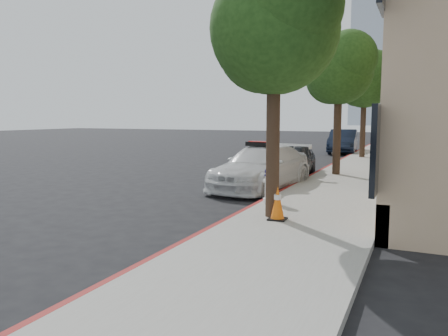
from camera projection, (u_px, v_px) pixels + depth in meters
ground at (199, 198)px, 12.86m from camera, size 120.00×120.00×0.00m
sidewalk at (366, 166)px, 20.42m from camera, size 3.20×50.00×0.15m
curb_strip at (333, 165)px, 21.05m from camera, size 0.12×50.00×0.15m
tower_left at (389, 15)px, 119.52m from camera, size 18.00×14.00×60.00m
tower_right at (438, 50)px, 128.69m from camera, size 14.00×14.00×44.00m
tree_near at (275, 28)px, 9.34m from camera, size 2.92×2.82×5.62m
tree_mid at (340, 70)px, 16.58m from camera, size 2.77×2.64×5.43m
tree_far at (365, 80)px, 23.79m from camera, size 3.10×3.00×5.81m
police_car at (262, 167)px, 14.48m from camera, size 2.58×5.11×1.57m
parked_car_mid at (291, 160)px, 17.28m from camera, size 1.87×4.07×1.35m
parked_car_far at (343, 141)px, 28.63m from camera, size 2.04×4.83×1.55m
fire_hydrant at (270, 185)px, 11.37m from camera, size 0.39×0.35×0.92m
traffic_cone at (278, 203)px, 9.47m from camera, size 0.40×0.40×0.73m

